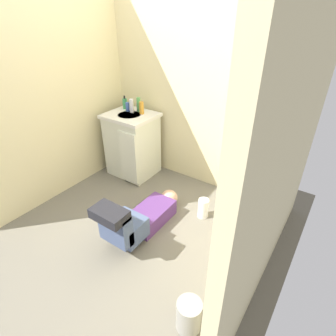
# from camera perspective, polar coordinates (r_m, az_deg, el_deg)

# --- Properties ---
(ground_plane) EXTENTS (2.81, 3.00, 0.04)m
(ground_plane) POSITION_cam_1_polar(r_m,az_deg,el_deg) (2.94, -4.65, -11.17)
(ground_plane) COLOR #686356
(wall_back) EXTENTS (2.47, 0.08, 2.40)m
(wall_back) POSITION_cam_1_polar(r_m,az_deg,el_deg) (3.14, 6.76, 16.96)
(wall_back) COLOR beige
(wall_back) RESTS_ON ground_plane
(wall_left) EXTENTS (0.08, 2.00, 2.40)m
(wall_left) POSITION_cam_1_polar(r_m,az_deg,el_deg) (3.19, -23.30, 14.98)
(wall_left) COLOR beige
(wall_left) RESTS_ON ground_plane
(wall_right) EXTENTS (0.08, 2.00, 2.40)m
(wall_right) POSITION_cam_1_polar(r_m,az_deg,el_deg) (1.83, 24.26, 4.13)
(wall_right) COLOR beige
(wall_right) RESTS_ON ground_plane
(toilet) EXTENTS (0.36, 0.46, 0.75)m
(toilet) POSITION_cam_1_polar(r_m,az_deg,el_deg) (2.93, 15.90, -3.05)
(toilet) COLOR silver
(toilet) RESTS_ON ground_plane
(vanity_cabinet) EXTENTS (0.60, 0.53, 0.82)m
(vanity_cabinet) POSITION_cam_1_polar(r_m,az_deg,el_deg) (3.54, -7.52, 5.01)
(vanity_cabinet) COLOR silver
(vanity_cabinet) RESTS_ON ground_plane
(faucet) EXTENTS (0.02, 0.02, 0.10)m
(faucet) POSITION_cam_1_polar(r_m,az_deg,el_deg) (3.47, -6.46, 12.64)
(faucet) COLOR silver
(faucet) RESTS_ON vanity_cabinet
(person_plumber) EXTENTS (0.39, 1.06, 0.52)m
(person_plumber) POSITION_cam_1_polar(r_m,az_deg,el_deg) (2.69, -6.08, -10.33)
(person_plumber) COLOR #512D6B
(person_plumber) RESTS_ON ground_plane
(tissue_box) EXTENTS (0.22, 0.11, 0.10)m
(tissue_box) POSITION_cam_1_polar(r_m,az_deg,el_deg) (2.81, 16.94, 5.45)
(tissue_box) COLOR silver
(tissue_box) RESTS_ON toilet
(toiletry_bag) EXTENTS (0.12, 0.09, 0.11)m
(toiletry_bag) POSITION_cam_1_polar(r_m,az_deg,el_deg) (2.77, 19.85, 4.71)
(toiletry_bag) COLOR #B22D3F
(toiletry_bag) RESTS_ON toilet
(soap_dispenser) EXTENTS (0.06, 0.06, 0.17)m
(soap_dispenser) POSITION_cam_1_polar(r_m,az_deg,el_deg) (3.57, -9.08, 13.29)
(soap_dispenser) COLOR #3B9356
(soap_dispenser) RESTS_ON vanity_cabinet
(bottle_blue) EXTENTS (0.05, 0.05, 0.11)m
(bottle_blue) POSITION_cam_1_polar(r_m,az_deg,el_deg) (3.48, -8.51, 12.64)
(bottle_blue) COLOR #4161BA
(bottle_blue) RESTS_ON vanity_cabinet
(bottle_clear) EXTENTS (0.05, 0.05, 0.17)m
(bottle_clear) POSITION_cam_1_polar(r_m,az_deg,el_deg) (3.42, -7.68, 12.85)
(bottle_clear) COLOR silver
(bottle_clear) RESTS_ON vanity_cabinet
(bottle_green) EXTENTS (0.05, 0.05, 0.17)m
(bottle_green) POSITION_cam_1_polar(r_m,az_deg,el_deg) (3.44, -6.21, 13.14)
(bottle_green) COLOR #529F4F
(bottle_green) RESTS_ON vanity_cabinet
(bottle_amber) EXTENTS (0.06, 0.06, 0.15)m
(bottle_amber) POSITION_cam_1_polar(r_m,az_deg,el_deg) (3.36, -5.60, 12.49)
(bottle_amber) COLOR orange
(bottle_amber) RESTS_ON vanity_cabinet
(trash_can) EXTENTS (0.18, 0.18, 0.25)m
(trash_can) POSITION_cam_1_polar(r_m,az_deg,el_deg) (2.11, 4.41, -28.56)
(trash_can) COLOR gray
(trash_can) RESTS_ON ground_plane
(paper_towel_roll) EXTENTS (0.11, 0.11, 0.22)m
(paper_towel_roll) POSITION_cam_1_polar(r_m,az_deg,el_deg) (2.92, 7.42, -8.39)
(paper_towel_roll) COLOR white
(paper_towel_roll) RESTS_ON ground_plane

